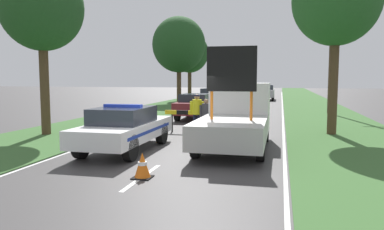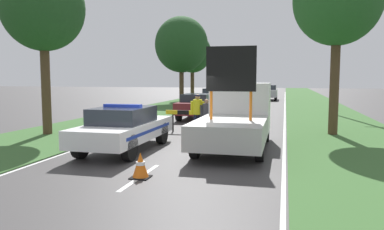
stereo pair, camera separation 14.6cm
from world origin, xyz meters
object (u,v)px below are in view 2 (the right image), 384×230
pedestrian_civilian (207,114)px  traffic_cone_centre_front (140,165)px  police_car (125,127)px  work_truck (236,117)px  police_officer (198,111)px  queued_car_van_white (226,95)px  roadside_tree_near_right (181,45)px  road_barrier (201,114)px  queued_car_suv_grey (215,98)px  roadside_tree_mid_right (338,0)px  queued_car_sedan_silver (269,92)px  roadside_tree_near_left (43,8)px  roadside_tree_mid_left (192,53)px  utility_pole (333,54)px  queued_car_wagon_maroon (197,106)px  traffic_cone_near_police (155,123)px

pedestrian_civilian → traffic_cone_centre_front: (-0.17, -7.09, -0.59)m
police_car → work_truck: bearing=27.0°
police_officer → queued_car_van_white: bearing=-81.8°
police_car → roadside_tree_near_right: 24.14m
work_truck → pedestrian_civilian: work_truck is taller
road_barrier → traffic_cone_centre_front: (0.22, -7.74, -0.51)m
queued_car_suv_grey → work_truck: bearing=103.1°
roadside_tree_mid_right → roadside_tree_near_right: bearing=123.2°
queued_car_sedan_silver → roadside_tree_near_right: 11.56m
road_barrier → roadside_tree_near_left: (-6.31, -2.13, 4.50)m
queued_car_sedan_silver → roadside_tree_mid_left: bearing=14.1°
queued_car_suv_grey → pedestrian_civilian: bearing=98.9°
work_truck → utility_pole: utility_pole is taller
pedestrian_civilian → roadside_tree_near_right: roadside_tree_near_right is taller
road_barrier → queued_car_suv_grey: 12.71m
roadside_tree_near_left → police_car: bearing=-27.7°
queued_car_van_white → roadside_tree_mid_left: bearing=-47.6°
police_officer → roadside_tree_mid_left: roadside_tree_mid_left is taller
police_officer → queued_car_wagon_maroon: police_officer is taller
road_barrier → traffic_cone_near_police: road_barrier is taller
roadside_tree_mid_left → traffic_cone_centre_front: bearing=-78.4°
police_car → work_truck: size_ratio=0.89×
road_barrier → roadside_tree_near_left: roadside_tree_near_left is taller
work_truck → roadside_tree_mid_left: roadside_tree_mid_left is taller
work_truck → police_officer: size_ratio=3.15×
pedestrian_civilian → roadside_tree_mid_right: size_ratio=0.20×
queued_car_sedan_silver → roadside_tree_near_right: roadside_tree_near_right is taller
police_officer → traffic_cone_centre_front: size_ratio=2.74×
work_truck → road_barrier: (-1.95, 3.02, -0.23)m
work_truck → queued_car_sedan_silver: work_truck is taller
work_truck → queued_car_sedan_silver: bearing=-89.3°
queued_car_sedan_silver → roadside_tree_near_right: (-7.98, -6.91, 4.71)m
police_car → utility_pole: 17.50m
queued_car_van_white → roadside_tree_mid_left: roadside_tree_mid_left is taller
police_officer → roadside_tree_near_right: (-6.05, 19.13, 4.53)m
roadside_tree_mid_left → pedestrian_civilian: bearing=-74.7°
roadside_tree_mid_left → utility_pole: (12.86, -13.00, -1.10)m
queued_car_van_white → roadside_tree_near_left: roadside_tree_near_left is taller
police_car → utility_pole: utility_pole is taller
police_car → work_truck: 3.90m
roadside_tree_near_left → roadside_tree_near_right: size_ratio=0.87×
traffic_cone_near_police → work_truck: bearing=-41.1°
police_car → roadside_tree_near_right: size_ratio=0.59×
traffic_cone_near_police → roadside_tree_mid_right: size_ratio=0.07×
police_officer → roadside_tree_mid_left: bearing=-72.3°
pedestrian_civilian → roadside_tree_mid_left: 25.38m
queued_car_van_white → utility_pole: 12.04m
traffic_cone_near_police → queued_car_suv_grey: (0.76, 11.79, 0.55)m
police_car → roadside_tree_near_right: bearing=103.7°
roadside_tree_near_right → roadside_tree_mid_right: (11.71, -17.88, 0.07)m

